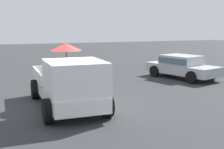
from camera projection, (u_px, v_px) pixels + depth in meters
ground_plane at (67, 107)px, 11.52m from camera, size 80.00×80.00×0.00m
pickup_truck_main at (69, 84)px, 10.93m from camera, size 5.07×2.28×2.36m
parked_sedan_near at (182, 66)px, 17.53m from camera, size 4.62×2.91×1.33m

